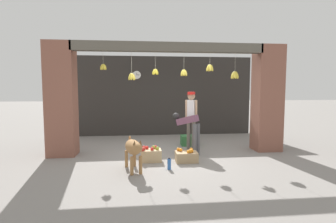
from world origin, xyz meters
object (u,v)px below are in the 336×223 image
object	(u,v)px
dog	(134,148)
fruit_crate_oranges	(186,156)
shopkeeper	(191,116)
produce_box_green	(189,140)
worker_stooping	(189,127)
water_bottle	(169,164)
fruit_crate_apples	(151,155)
wall_clock	(137,75)

from	to	relation	value
dog	fruit_crate_oranges	world-z (taller)	dog
shopkeeper	produce_box_green	distance (m)	1.00
worker_stooping	fruit_crate_oranges	world-z (taller)	worker_stooping
dog	shopkeeper	distance (m)	2.41
fruit_crate_oranges	water_bottle	bearing A→B (deg)	-130.59
produce_box_green	worker_stooping	bearing A→B (deg)	-101.55
shopkeeper	water_bottle	size ratio (longest dim) A/B	6.42
fruit_crate_apples	wall_clock	world-z (taller)	wall_clock
fruit_crate_apples	water_bottle	size ratio (longest dim) A/B	1.91
worker_stooping	wall_clock	size ratio (longest dim) A/B	3.43
worker_stooping	fruit_crate_oranges	bearing A→B (deg)	-149.64
fruit_crate_apples	produce_box_green	bearing A→B (deg)	52.71
dog	worker_stooping	size ratio (longest dim) A/B	0.99
dog	fruit_crate_oranges	xyz separation A→B (m)	(1.22, 0.59, -0.36)
water_bottle	fruit_crate_oranges	bearing A→B (deg)	49.41
fruit_crate_oranges	fruit_crate_apples	bearing A→B (deg)	171.11
shopkeeper	fruit_crate_apples	distance (m)	1.78
dog	water_bottle	world-z (taller)	dog
dog	produce_box_green	size ratio (longest dim) A/B	2.07
shopkeeper	water_bottle	bearing A→B (deg)	89.25
shopkeeper	wall_clock	xyz separation A→B (m)	(-1.53, 2.43, 1.25)
dog	fruit_crate_oranges	distance (m)	1.40
worker_stooping	wall_clock	distance (m)	3.55
worker_stooping	produce_box_green	size ratio (longest dim) A/B	2.08
fruit_crate_oranges	wall_clock	bearing A→B (deg)	108.22
dog	produce_box_green	distance (m)	2.88
fruit_crate_oranges	fruit_crate_apples	xyz separation A→B (m)	(-0.84, 0.13, 0.03)
fruit_crate_apples	produce_box_green	size ratio (longest dim) A/B	0.95
fruit_crate_oranges	produce_box_green	xyz separation A→B (m)	(0.41, 1.77, 0.02)
worker_stooping	produce_box_green	xyz separation A→B (m)	(0.21, 1.04, -0.56)
wall_clock	shopkeeper	bearing A→B (deg)	-57.78
dog	wall_clock	xyz separation A→B (m)	(0.03, 4.21, 1.73)
dog	wall_clock	size ratio (longest dim) A/B	3.41
fruit_crate_apples	shopkeeper	bearing A→B (deg)	41.84
dog	shopkeeper	size ratio (longest dim) A/B	0.65
fruit_crate_apples	produce_box_green	world-z (taller)	fruit_crate_apples
shopkeeper	worker_stooping	world-z (taller)	shopkeeper
worker_stooping	shopkeeper	bearing A→B (deg)	27.80
fruit_crate_oranges	wall_clock	world-z (taller)	wall_clock
worker_stooping	fruit_crate_apples	distance (m)	1.31
dog	wall_clock	distance (m)	4.55
fruit_crate_oranges	water_bottle	size ratio (longest dim) A/B	2.00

